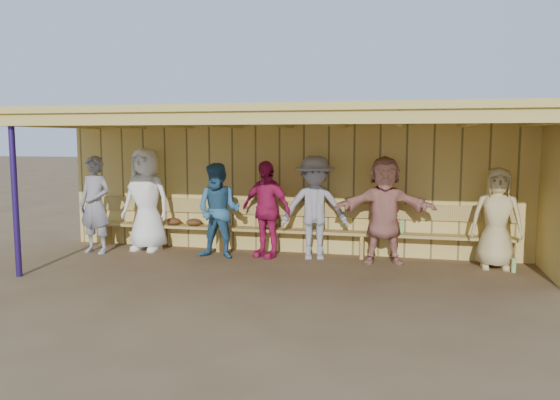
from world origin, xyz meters
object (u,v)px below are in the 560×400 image
(player_f, at_px, (384,210))
(bench, at_px, (290,224))
(player_d, at_px, (266,209))
(player_c, at_px, (219,211))
(player_h, at_px, (497,218))
(player_b, at_px, (146,199))
(player_e, at_px, (315,208))
(player_a, at_px, (95,205))

(player_f, relative_size, bench, 0.23)
(player_d, xyz_separation_m, bench, (0.35, 0.36, -0.31))
(player_d, bearing_deg, player_c, -138.80)
(player_f, distance_m, player_h, 1.74)
(player_d, bearing_deg, player_h, 22.49)
(player_d, relative_size, bench, 0.22)
(player_b, distance_m, bench, 2.67)
(player_d, height_order, player_f, player_f)
(player_h, bearing_deg, player_e, 179.59)
(player_h, distance_m, bench, 3.43)
(player_a, height_order, bench, player_a)
(player_d, xyz_separation_m, player_h, (3.76, 0.03, -0.03))
(player_b, relative_size, player_e, 1.07)
(player_b, bearing_deg, player_a, -145.99)
(player_d, distance_m, player_f, 2.01)
(player_c, height_order, bench, player_c)
(player_a, relative_size, bench, 0.23)
(bench, bearing_deg, player_a, -167.78)
(player_a, bearing_deg, player_c, 11.15)
(player_a, xyz_separation_m, player_d, (3.06, 0.38, -0.04))
(player_b, bearing_deg, player_h, 4.83)
(player_b, xyz_separation_m, player_d, (2.28, -0.06, -0.11))
(player_e, distance_m, bench, 0.68)
(player_b, bearing_deg, player_e, 4.99)
(player_b, bearing_deg, player_d, 3.67)
(player_h, bearing_deg, bench, 174.44)
(player_b, distance_m, player_e, 3.12)
(player_c, height_order, player_f, player_f)
(player_c, relative_size, player_d, 0.98)
(player_a, xyz_separation_m, player_b, (0.78, 0.43, 0.07))
(player_a, bearing_deg, player_d, 15.39)
(player_e, bearing_deg, player_c, 178.92)
(player_c, bearing_deg, player_a, -174.73)
(player_b, relative_size, player_h, 1.17)
(player_c, bearing_deg, bench, 31.94)
(player_d, bearing_deg, bench, 68.13)
(player_f, bearing_deg, player_b, 171.83)
(player_e, relative_size, player_f, 1.00)
(player_a, height_order, player_h, player_a)
(player_c, xyz_separation_m, player_d, (0.76, 0.26, 0.02))
(player_c, distance_m, player_e, 1.64)
(player_d, height_order, player_h, player_d)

